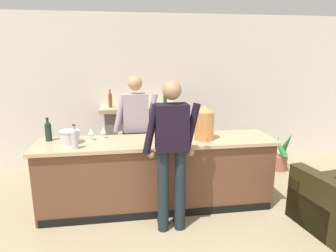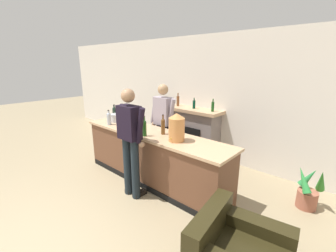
% 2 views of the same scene
% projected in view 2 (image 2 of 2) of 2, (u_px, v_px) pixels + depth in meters
% --- Properties ---
extents(wall_back_panel, '(12.00, 0.07, 2.75)m').
position_uv_depth(wall_back_panel, '(216.00, 99.00, 4.99)').
color(wall_back_panel, silver).
rests_on(wall_back_panel, ground_plane).
extents(bar_counter, '(3.12, 0.70, 0.95)m').
position_uv_depth(bar_counter, '(152.00, 157.00, 4.12)').
color(bar_counter, brown).
rests_on(bar_counter, ground_plane).
extents(fireplace_stone, '(1.33, 0.52, 1.46)m').
position_uv_depth(fireplace_stone, '(194.00, 132.00, 5.27)').
color(fireplace_stone, gray).
rests_on(fireplace_stone, ground_plane).
extents(potted_plant_corner, '(0.43, 0.43, 0.72)m').
position_uv_depth(potted_plant_corner, '(309.00, 191.00, 3.38)').
color(potted_plant_corner, '#A15B44').
rests_on(potted_plant_corner, ground_plane).
extents(person_customer, '(0.66, 0.30, 1.78)m').
position_uv_depth(person_customer, '(130.00, 139.00, 3.52)').
color(person_customer, '#1A242B').
rests_on(person_customer, ground_plane).
extents(person_bartender, '(0.66, 0.30, 1.75)m').
position_uv_depth(person_bartender, '(163.00, 123.00, 4.54)').
color(person_bartender, '#312E3F').
rests_on(person_bartender, ground_plane).
extents(copper_dispenser, '(0.26, 0.30, 0.45)m').
position_uv_depth(copper_dispenser, '(177.00, 127.00, 3.50)').
color(copper_dispenser, '#CC8447').
rests_on(copper_dispenser, bar_counter).
extents(ice_bucket_steel, '(0.25, 0.25, 0.16)m').
position_uv_depth(ice_bucket_steel, '(116.00, 118.00, 4.71)').
color(ice_bucket_steel, silver).
rests_on(ice_bucket_steel, bar_counter).
extents(wine_bottle_riesling_slim, '(0.07, 0.07, 0.35)m').
position_uv_depth(wine_bottle_riesling_slim, '(145.00, 127.00, 3.75)').
color(wine_bottle_riesling_slim, '#21541D').
rests_on(wine_bottle_riesling_slim, bar_counter).
extents(wine_bottle_rose_blush, '(0.07, 0.07, 0.35)m').
position_uv_depth(wine_bottle_rose_blush, '(163.00, 126.00, 3.85)').
color(wine_bottle_rose_blush, brown).
rests_on(wine_bottle_rose_blush, bar_counter).
extents(wine_bottle_port_short, '(0.08, 0.08, 0.31)m').
position_uv_depth(wine_bottle_port_short, '(114.00, 112.00, 4.99)').
color(wine_bottle_port_short, '#1A2D24').
rests_on(wine_bottle_port_short, bar_counter).
extents(wine_bottle_merlot_tall, '(0.08, 0.08, 0.30)m').
position_uv_depth(wine_bottle_merlot_tall, '(109.00, 118.00, 4.46)').
color(wine_bottle_merlot_tall, '#A8B0BF').
rests_on(wine_bottle_merlot_tall, bar_counter).
extents(wine_glass_near_bucket, '(0.07, 0.07, 0.16)m').
position_uv_depth(wine_glass_near_bucket, '(135.00, 118.00, 4.55)').
color(wine_glass_near_bucket, silver).
rests_on(wine_glass_near_bucket, bar_counter).
extents(wine_glass_back_row, '(0.08, 0.08, 0.16)m').
position_uv_depth(wine_glass_back_row, '(127.00, 117.00, 4.60)').
color(wine_glass_back_row, silver).
rests_on(wine_glass_back_row, bar_counter).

